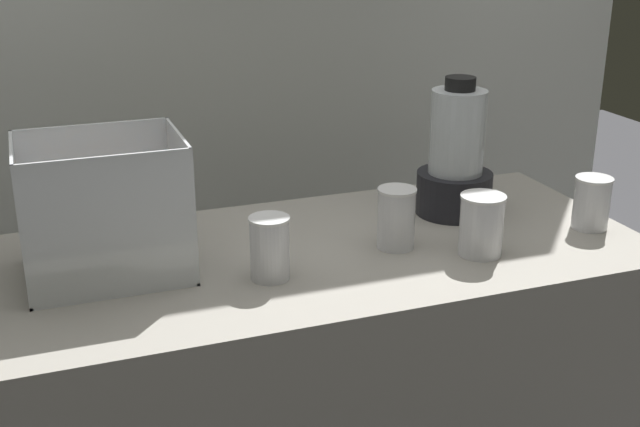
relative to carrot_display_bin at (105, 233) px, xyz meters
name	(u,v)px	position (x,y,z in m)	size (l,w,h in m)	color
counter	(320,427)	(0.44, -0.03, -0.53)	(1.40, 0.64, 0.90)	#9E998E
back_wall_unit	(227,28)	(0.44, 0.74, 0.28)	(2.60, 0.24, 2.50)	silver
carrot_display_bin	(105,233)	(0.00, 0.00, 0.00)	(0.31, 0.25, 0.27)	white
blender_pitcher	(456,161)	(0.81, 0.07, 0.04)	(0.18, 0.18, 0.32)	black
juice_cup_beet_far_left	(270,251)	(0.30, -0.13, -0.03)	(0.08, 0.08, 0.13)	white
juice_cup_orange_left	(396,221)	(0.59, -0.08, -0.03)	(0.08, 0.08, 0.13)	white
juice_cup_carrot_middle	(481,228)	(0.74, -0.17, -0.03)	(0.09, 0.09, 0.13)	white
juice_cup_beet_right	(591,206)	(1.05, -0.13, -0.03)	(0.08, 0.08, 0.12)	white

